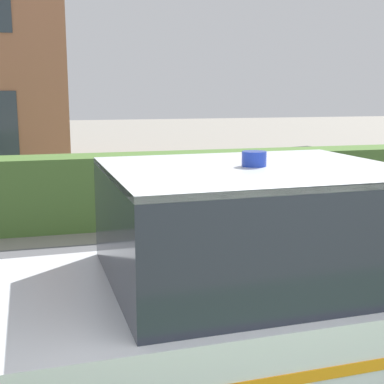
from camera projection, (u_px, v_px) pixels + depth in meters
The scene contains 4 objects.
road_strip at pixel (200, 322), 4.87m from camera, with size 28.00×5.62×0.01m, color #5B5B60.
garden_hedge at pixel (147, 189), 8.48m from camera, with size 9.21×0.78×1.11m, color #4C7233.
police_car at pixel (266, 284), 3.74m from camera, with size 3.91×1.93×1.67m.
wheelie_bin at pixel (307, 175), 10.17m from camera, with size 0.80×0.85×1.03m.
Camera 1 is at (-1.26, -0.86, 2.07)m, focal length 50.00 mm.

